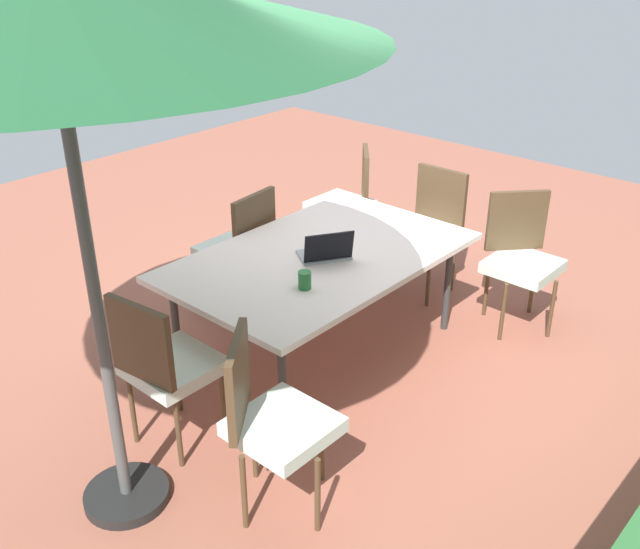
{
  "coord_description": "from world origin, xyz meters",
  "views": [
    {
      "loc": [
        3.18,
        2.82,
        2.76
      ],
      "look_at": [
        0.0,
        0.0,
        0.61
      ],
      "focal_mm": 40.4,
      "sensor_mm": 36.0,
      "label": 1
    }
  ],
  "objects_px": {
    "patio_umbrella": "(48,1)",
    "chair_northeast": "(270,416)",
    "chair_east": "(165,362)",
    "laptop": "(326,252)",
    "dining_table": "(320,260)",
    "chair_west": "(429,225)",
    "chair_south": "(240,245)",
    "chair_southwest": "(347,199)",
    "chair_northwest": "(521,255)",
    "cup": "(305,280)"
  },
  "relations": [
    {
      "from": "patio_umbrella",
      "to": "chair_east",
      "type": "relative_size",
      "value": 2.69
    },
    {
      "from": "chair_south",
      "to": "chair_northwest",
      "type": "xyz_separation_m",
      "value": [
        -1.23,
        1.63,
        0.0
      ]
    },
    {
      "from": "chair_northeast",
      "to": "chair_northwest",
      "type": "bearing_deg",
      "value": -38.95
    },
    {
      "from": "dining_table",
      "to": "laptop",
      "type": "relative_size",
      "value": 4.98
    },
    {
      "from": "chair_east",
      "to": "cup",
      "type": "xyz_separation_m",
      "value": [
        -0.86,
        0.26,
        0.26
      ]
    },
    {
      "from": "chair_southwest",
      "to": "chair_west",
      "type": "bearing_deg",
      "value": 47.72
    },
    {
      "from": "chair_northwest",
      "to": "laptop",
      "type": "height_order",
      "value": "chair_northwest"
    },
    {
      "from": "dining_table",
      "to": "chair_northwest",
      "type": "distance_m",
      "value": 1.52
    },
    {
      "from": "chair_east",
      "to": "chair_northwest",
      "type": "bearing_deg",
      "value": -114.55
    },
    {
      "from": "chair_northeast",
      "to": "laptop",
      "type": "distance_m",
      "value": 1.4
    },
    {
      "from": "chair_northeast",
      "to": "chair_northwest",
      "type": "distance_m",
      "value": 2.51
    },
    {
      "from": "chair_northeast",
      "to": "chair_east",
      "type": "relative_size",
      "value": 1.0
    },
    {
      "from": "chair_northwest",
      "to": "cup",
      "type": "xyz_separation_m",
      "value": [
        1.7,
        -0.55,
        0.26
      ]
    },
    {
      "from": "chair_northeast",
      "to": "cup",
      "type": "distance_m",
      "value": 0.99
    },
    {
      "from": "chair_northeast",
      "to": "laptop",
      "type": "height_order",
      "value": "chair_northeast"
    },
    {
      "from": "patio_umbrella",
      "to": "chair_south",
      "type": "relative_size",
      "value": 2.69
    },
    {
      "from": "patio_umbrella",
      "to": "dining_table",
      "type": "bearing_deg",
      "value": -173.99
    },
    {
      "from": "dining_table",
      "to": "chair_southwest",
      "type": "distance_m",
      "value": 1.58
    },
    {
      "from": "chair_west",
      "to": "cup",
      "type": "relative_size",
      "value": 8.99
    },
    {
      "from": "laptop",
      "to": "chair_southwest",
      "type": "bearing_deg",
      "value": -113.44
    },
    {
      "from": "patio_umbrella",
      "to": "laptop",
      "type": "relative_size",
      "value": 6.57
    },
    {
      "from": "chair_south",
      "to": "laptop",
      "type": "bearing_deg",
      "value": 78.19
    },
    {
      "from": "patio_umbrella",
      "to": "chair_northeast",
      "type": "height_order",
      "value": "patio_umbrella"
    },
    {
      "from": "chair_west",
      "to": "dining_table",
      "type": "bearing_deg",
      "value": -90.72
    },
    {
      "from": "dining_table",
      "to": "laptop",
      "type": "distance_m",
      "value": 0.13
    },
    {
      "from": "chair_northwest",
      "to": "dining_table",
      "type": "bearing_deg",
      "value": -170.18
    },
    {
      "from": "dining_table",
      "to": "chair_east",
      "type": "relative_size",
      "value": 2.04
    },
    {
      "from": "chair_northeast",
      "to": "chair_southwest",
      "type": "xyz_separation_m",
      "value": [
        -2.55,
        -1.62,
        0.0
      ]
    },
    {
      "from": "dining_table",
      "to": "chair_west",
      "type": "height_order",
      "value": "chair_west"
    },
    {
      "from": "chair_west",
      "to": "chair_southwest",
      "type": "bearing_deg",
      "value": 177.53
    },
    {
      "from": "laptop",
      "to": "cup",
      "type": "xyz_separation_m",
      "value": [
        0.39,
        0.17,
        0.01
      ]
    },
    {
      "from": "chair_northeast",
      "to": "chair_south",
      "type": "relative_size",
      "value": 1.0
    },
    {
      "from": "patio_umbrella",
      "to": "chair_west",
      "type": "xyz_separation_m",
      "value": [
        -3.02,
        -0.18,
        -1.91
      ]
    },
    {
      "from": "dining_table",
      "to": "chair_northeast",
      "type": "relative_size",
      "value": 2.04
    },
    {
      "from": "patio_umbrella",
      "to": "chair_southwest",
      "type": "xyz_separation_m",
      "value": [
        -3.05,
        -1.03,
        -1.91
      ]
    },
    {
      "from": "dining_table",
      "to": "chair_southwest",
      "type": "xyz_separation_m",
      "value": [
        -1.32,
        -0.85,
        -0.16
      ]
    },
    {
      "from": "chair_northeast",
      "to": "chair_northwest",
      "type": "relative_size",
      "value": 1.0
    },
    {
      "from": "chair_northeast",
      "to": "chair_east",
      "type": "xyz_separation_m",
      "value": [
        0.05,
        -0.77,
        0.0
      ]
    },
    {
      "from": "chair_southwest",
      "to": "chair_east",
      "type": "bearing_deg",
      "value": -22.43
    },
    {
      "from": "patio_umbrella",
      "to": "chair_south",
      "type": "bearing_deg",
      "value": -150.29
    },
    {
      "from": "laptop",
      "to": "chair_northwest",
      "type": "bearing_deg",
      "value": -176.75
    },
    {
      "from": "dining_table",
      "to": "chair_east",
      "type": "height_order",
      "value": "chair_east"
    },
    {
      "from": "chair_southwest",
      "to": "laptop",
      "type": "xyz_separation_m",
      "value": [
        1.35,
        0.93,
        0.25
      ]
    },
    {
      "from": "dining_table",
      "to": "cup",
      "type": "height_order",
      "value": "cup"
    },
    {
      "from": "dining_table",
      "to": "chair_northwest",
      "type": "relative_size",
      "value": 2.04
    },
    {
      "from": "patio_umbrella",
      "to": "laptop",
      "type": "xyz_separation_m",
      "value": [
        -1.7,
        -0.1,
        -1.65
      ]
    },
    {
      "from": "chair_east",
      "to": "laptop",
      "type": "xyz_separation_m",
      "value": [
        -1.25,
        0.08,
        0.25
      ]
    },
    {
      "from": "chair_northeast",
      "to": "chair_west",
      "type": "bearing_deg",
      "value": -21.32
    },
    {
      "from": "chair_east",
      "to": "cup",
      "type": "height_order",
      "value": "chair_east"
    },
    {
      "from": "chair_south",
      "to": "chair_west",
      "type": "bearing_deg",
      "value": 139.5
    }
  ]
}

